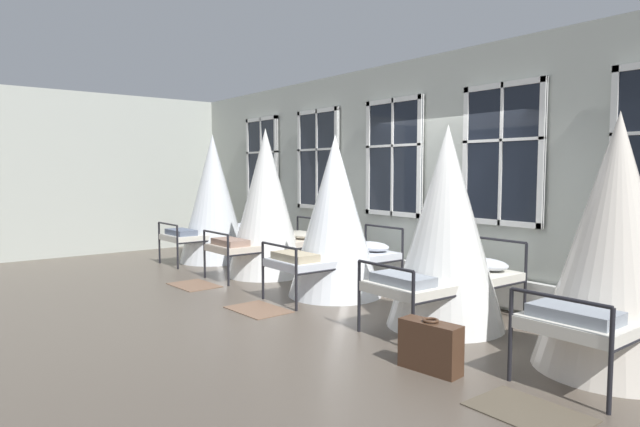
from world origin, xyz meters
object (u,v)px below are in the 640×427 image
cot_fourth (447,229)px  cot_third (335,218)px  cot_first (213,200)px  suitcase_dark (430,346)px  cot_fifth (615,246)px  cot_second (266,204)px

cot_fourth → cot_third: bearing=91.9°
cot_first → suitcase_dark: 6.70m
cot_first → cot_fifth: bearing=-90.7°
cot_second → cot_fourth: cot_second is taller
cot_third → cot_first: bearing=90.9°
cot_second → suitcase_dark: size_ratio=4.27×
cot_second → cot_fourth: 3.83m
cot_fifth → suitcase_dark: bearing=143.1°
cot_second → cot_third: 1.87m
cot_first → cot_third: size_ratio=1.09×
cot_first → cot_fifth: (7.47, 0.06, -0.09)m
cot_third → suitcase_dark: (2.79, -1.22, -0.88)m
cot_third → suitcase_dark: cot_third is taller
cot_first → cot_second: bearing=-90.1°
cot_fifth → cot_first: bearing=90.2°
cot_second → suitcase_dark: cot_second is taller
cot_first → cot_third: (3.72, -0.01, -0.10)m
cot_third → cot_fourth: size_ratio=1.00×
cot_fourth → suitcase_dark: bearing=-144.4°
cot_second → suitcase_dark: bearing=-105.2°
cot_fifth → cot_third: bearing=90.8°
cot_second → cot_third: (1.87, -0.04, -0.10)m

